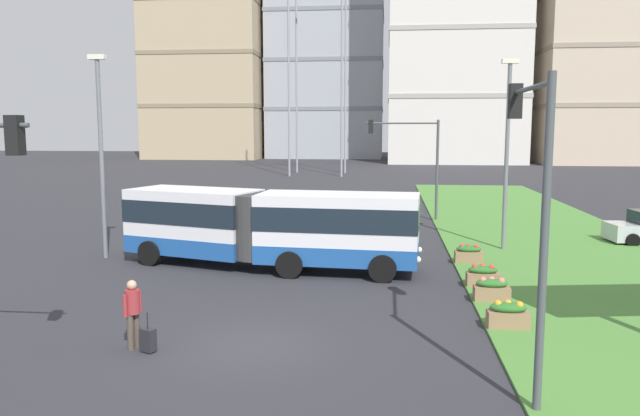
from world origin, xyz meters
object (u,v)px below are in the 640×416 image
object	(u,v)px
flower_planter_1	(492,289)
streetlight_median	(507,147)
pedestrian_crossing	(133,309)
car_maroon_sedan	(236,204)
flower_planter_2	(483,275)
apartment_tower_centre	(456,7)
flower_planter_0	(508,314)
apartment_tower_west	(205,33)
articulated_bus	(268,226)
flower_planter_3	(469,254)
streetlight_left	(101,148)
traffic_light_far_right	(413,151)
traffic_light_near_right	(533,181)
apartment_tower_westcentre	(327,18)
rolling_suitcase	(148,340)

from	to	relation	value
flower_planter_1	streetlight_median	bearing A→B (deg)	77.45
streetlight_median	pedestrian_crossing	bearing A→B (deg)	-129.84
car_maroon_sedan	flower_planter_2	distance (m)	20.57
apartment_tower_centre	pedestrian_crossing	bearing A→B (deg)	-100.60
flower_planter_0	streetlight_median	world-z (taller)	streetlight_median
apartment_tower_west	apartment_tower_centre	world-z (taller)	apartment_tower_centre
apartment_tower_west	articulated_bus	bearing A→B (deg)	-71.98
pedestrian_crossing	flower_planter_3	xyz separation A→B (m)	(9.52, 10.73, -0.58)
streetlight_left	flower_planter_0	bearing A→B (deg)	-27.29
car_maroon_sedan	flower_planter_0	world-z (taller)	car_maroon_sedan
traffic_light_far_right	traffic_light_near_right	xyz separation A→B (m)	(1.42, -23.92, 0.26)
car_maroon_sedan	pedestrian_crossing	world-z (taller)	pedestrian_crossing
pedestrian_crossing	apartment_tower_westcentre	world-z (taller)	apartment_tower_westcentre
articulated_bus	traffic_light_far_right	xyz separation A→B (m)	(6.09, 13.29, 2.47)
rolling_suitcase	streetlight_median	distance (m)	18.22
flower_planter_1	rolling_suitcase	bearing A→B (deg)	-149.48
flower_planter_3	apartment_tower_centre	size ratio (longest dim) A/B	0.02
articulated_bus	apartment_tower_westcentre	xyz separation A→B (m)	(-7.07, 94.31, 24.37)
flower_planter_0	streetlight_median	xyz separation A→B (m)	(1.90, 11.19, 4.23)
flower_planter_2	streetlight_left	distance (m)	16.07
rolling_suitcase	streetlight_median	size ratio (longest dim) A/B	0.12
apartment_tower_centre	apartment_tower_westcentre	bearing A→B (deg)	148.13
flower_planter_3	apartment_tower_west	size ratio (longest dim) A/B	0.02
pedestrian_crossing	streetlight_median	size ratio (longest dim) A/B	0.21
articulated_bus	traffic_light_near_right	world-z (taller)	traffic_light_near_right
streetlight_left	apartment_tower_west	bearing A→B (deg)	103.85
car_maroon_sedan	apartment_tower_centre	world-z (taller)	apartment_tower_centre
articulated_bus	traffic_light_far_right	size ratio (longest dim) A/B	2.02
flower_planter_1	traffic_light_near_right	distance (m)	7.68
flower_planter_0	flower_planter_2	bearing A→B (deg)	90.00
flower_planter_3	traffic_light_far_right	size ratio (longest dim) A/B	0.18
car_maroon_sedan	rolling_suitcase	bearing A→B (deg)	-81.21
flower_planter_3	apartment_tower_centre	bearing A→B (deg)	84.75
flower_planter_1	apartment_tower_centre	distance (m)	88.33
flower_planter_1	streetlight_left	world-z (taller)	streetlight_left
articulated_bus	apartment_tower_westcentre	size ratio (longest dim) A/B	0.23
flower_planter_3	apartment_tower_west	xyz separation A→B (m)	(-36.64, 86.80, 22.35)
rolling_suitcase	car_maroon_sedan	bearing A→B (deg)	98.79
streetlight_median	car_maroon_sedan	bearing A→B (deg)	146.93
flower_planter_2	apartment_tower_centre	xyz separation A→B (m)	(7.26, 82.70, 24.54)
car_maroon_sedan	flower_planter_2	bearing A→B (deg)	-51.92
flower_planter_0	apartment_tower_westcentre	xyz separation A→B (m)	(-14.99, 101.03, 25.59)
streetlight_left	apartment_tower_centre	world-z (taller)	apartment_tower_centre
traffic_light_far_right	streetlight_median	distance (m)	9.58
flower_planter_0	apartment_tower_centre	size ratio (longest dim) A/B	0.02
articulated_bus	flower_planter_3	bearing A→B (deg)	10.85
apartment_tower_westcentre	rolling_suitcase	bearing A→B (deg)	-86.73
flower_planter_0	flower_planter_2	xyz separation A→B (m)	(0.00, 4.50, 0.00)
flower_planter_0	traffic_light_far_right	bearing A→B (deg)	95.20
articulated_bus	flower_planter_2	size ratio (longest dim) A/B	10.93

